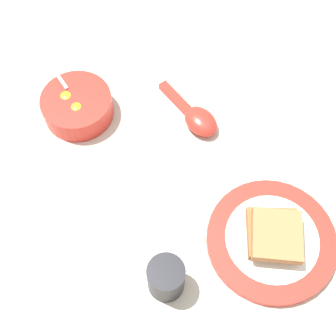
{
  "coord_description": "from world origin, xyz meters",
  "views": [
    {
      "loc": [
        -0.41,
        -0.09,
        0.8
      ],
      "look_at": [
        -0.0,
        -0.01,
        0.02
      ],
      "focal_mm": 50.0,
      "sensor_mm": 36.0,
      "label": 1
    }
  ],
  "objects": [
    {
      "name": "toast_sandwich",
      "position": [
        -0.1,
        -0.22,
        0.04
      ],
      "size": [
        0.11,
        0.1,
        0.04
      ],
      "color": "brown",
      "rests_on": "toast_plate"
    },
    {
      "name": "drinking_cup",
      "position": [
        -0.21,
        -0.05,
        0.04
      ],
      "size": [
        0.06,
        0.06,
        0.08
      ],
      "color": "black",
      "rests_on": "ground_plane"
    },
    {
      "name": "ground_plane",
      "position": [
        0.0,
        0.0,
        0.0
      ],
      "size": [
        3.0,
        3.0,
        0.0
      ],
      "primitive_type": "plane",
      "color": "beige"
    },
    {
      "name": "egg_bowl",
      "position": [
        0.1,
        0.2,
        0.03
      ],
      "size": [
        0.14,
        0.14,
        0.08
      ],
      "color": "red",
      "rests_on": "ground_plane"
    },
    {
      "name": "soup_spoon",
      "position": [
        0.12,
        -0.04,
        0.02
      ],
      "size": [
        0.13,
        0.15,
        0.03
      ],
      "color": "red",
      "rests_on": "ground_plane"
    },
    {
      "name": "toast_plate",
      "position": [
        -0.1,
        -0.22,
        0.01
      ],
      "size": [
        0.23,
        0.23,
        0.02
      ],
      "color": "red",
      "rests_on": "ground_plane"
    }
  ]
}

